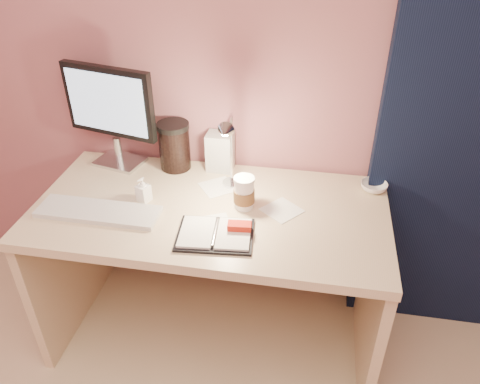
% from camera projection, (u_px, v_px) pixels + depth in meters
% --- Properties ---
extents(room, '(3.50, 3.50, 3.50)m').
position_uv_depth(room, '(474.00, 97.00, 1.74)').
color(room, '#C6B28E').
rests_on(room, ground).
extents(desk, '(1.40, 0.70, 0.73)m').
position_uv_depth(desk, '(216.00, 240.00, 2.03)').
color(desk, '#CCB790').
rests_on(desk, ground).
extents(monitor, '(0.42, 0.19, 0.45)m').
position_uv_depth(monitor, '(111.00, 108.00, 2.00)').
color(monitor, silver).
rests_on(monitor, desk).
extents(keyboard, '(0.48, 0.14, 0.02)m').
position_uv_depth(keyboard, '(98.00, 212.00, 1.81)').
color(keyboard, silver).
rests_on(keyboard, desk).
extents(planner, '(0.29, 0.23, 0.04)m').
position_uv_depth(planner, '(217.00, 233.00, 1.69)').
color(planner, black).
rests_on(planner, desk).
extents(paper_a, '(0.18, 0.18, 0.00)m').
position_uv_depth(paper_a, '(213.00, 225.00, 1.75)').
color(paper_a, silver).
rests_on(paper_a, desk).
extents(paper_b, '(0.18, 0.18, 0.00)m').
position_uv_depth(paper_b, '(282.00, 210.00, 1.83)').
color(paper_b, silver).
rests_on(paper_b, desk).
extents(paper_c, '(0.18, 0.18, 0.00)m').
position_uv_depth(paper_c, '(218.00, 187.00, 1.97)').
color(paper_c, silver).
rests_on(paper_c, desk).
extents(coffee_cup, '(0.08, 0.08, 0.13)m').
position_uv_depth(coffee_cup, '(244.00, 193.00, 1.82)').
color(coffee_cup, white).
rests_on(coffee_cup, desk).
extents(bowl, '(0.14, 0.14, 0.03)m').
position_uv_depth(bowl, '(374.00, 187.00, 1.94)').
color(bowl, white).
rests_on(bowl, desk).
extents(lotion_bottle, '(0.06, 0.06, 0.11)m').
position_uv_depth(lotion_bottle, '(143.00, 190.00, 1.86)').
color(lotion_bottle, white).
rests_on(lotion_bottle, desk).
extents(dark_jar, '(0.14, 0.14, 0.19)m').
position_uv_depth(dark_jar, '(175.00, 148.00, 2.06)').
color(dark_jar, black).
rests_on(dark_jar, desk).
extents(product_box, '(0.12, 0.09, 0.17)m').
position_uv_depth(product_box, '(220.00, 152.00, 2.06)').
color(product_box, beige).
rests_on(product_box, desk).
extents(desk_lamp, '(0.08, 0.21, 0.35)m').
position_uv_depth(desk_lamp, '(227.00, 149.00, 1.80)').
color(desk_lamp, silver).
rests_on(desk_lamp, desk).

